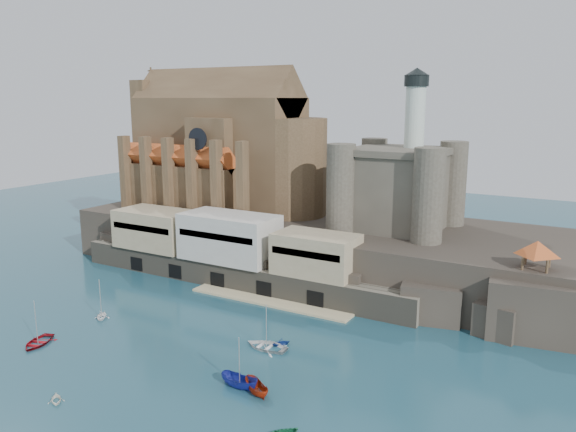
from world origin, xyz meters
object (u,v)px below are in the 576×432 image
(boat_2, at_px, (240,387))
(boat_0, at_px, (38,344))
(castle_keep, at_px, (399,184))
(boat_1, at_px, (56,402))
(church, at_px, (225,153))
(pavilion, at_px, (537,250))

(boat_2, bearing_deg, boat_0, 101.17)
(castle_keep, height_order, boat_1, castle_keep)
(church, xyz_separation_m, boat_2, (38.19, -49.93, -22.13))
(church, distance_m, boat_1, 70.32)
(church, distance_m, pavilion, 68.65)
(church, relative_size, boat_0, 8.35)
(boat_0, height_order, boat_2, boat_0)
(boat_1, bearing_deg, boat_0, 96.67)
(castle_keep, distance_m, pavilion, 30.50)
(pavilion, xyz_separation_m, boat_0, (-59.49, -38.29, -12.73))
(castle_keep, distance_m, boat_1, 67.44)
(castle_keep, xyz_separation_m, boat_0, (-33.57, -53.37, -18.31))
(church, xyz_separation_m, boat_0, (6.64, -54.14, -22.13))
(boat_0, distance_m, boat_1, 17.67)
(church, xyz_separation_m, boat_1, (21.90, -63.05, -22.13))
(pavilion, relative_size, boat_1, 2.43)
(church, relative_size, boat_1, 17.87)
(pavilion, height_order, boat_2, pavilion)
(castle_keep, height_order, boat_2, castle_keep)
(boat_0, bearing_deg, boat_1, -50.19)
(church, relative_size, boat_2, 8.89)
(boat_0, bearing_deg, boat_2, -12.33)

